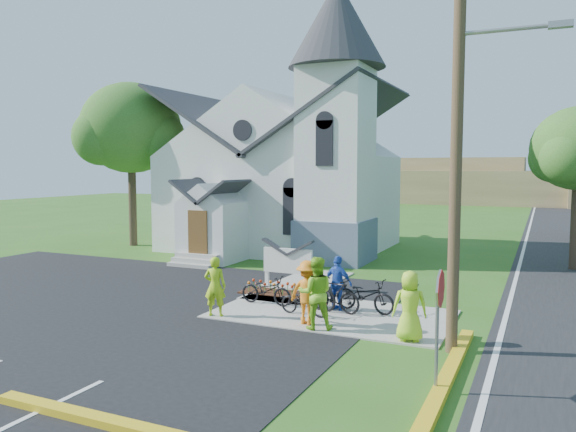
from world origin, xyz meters
The scene contains 20 objects.
ground centered at (0.00, 0.00, 0.00)m, with size 120.00×120.00×0.00m, color #2E5D1A.
parking_lot centered at (-7.00, -2.00, 0.01)m, with size 20.00×16.00×0.02m, color black.
sidewalk centered at (1.50, 0.50, 0.03)m, with size 7.00×4.00×0.05m, color gray.
church centered at (-5.48, 12.48, 5.25)m, with size 12.35×12.00×13.00m.
church_sign centered at (-1.20, 3.20, 1.03)m, with size 2.20×0.40×1.70m.
flower_bed centered at (-1.20, 2.30, 0.04)m, with size 2.60×1.10×0.07m, color #371B0F.
utility_pole centered at (5.36, -1.50, 5.40)m, with size 3.45×0.28×10.00m.
stop_sign centered at (5.43, -4.20, 1.78)m, with size 0.11×0.76×2.48m.
tree_lot_corner centered at (-14.00, 10.00, 6.60)m, with size 5.60×5.60×9.15m.
distant_hills centered at (3.36, 56.33, 2.17)m, with size 61.00×10.00×5.60m.
cyclist_0 centered at (-1.55, -1.20, 0.94)m, with size 0.65×0.43×1.78m, color #A4D419.
bike_0 centered at (-0.80, 0.66, 0.52)m, with size 0.62×1.79×0.94m, color black.
cyclist_1 centered at (1.65, -1.20, 1.04)m, with size 0.96×0.75×1.98m, color #89CC26.
bike_1 centered at (0.77, 0.81, 0.59)m, with size 0.51×1.79×1.08m, color black.
cyclist_2 centered at (1.53, 0.96, 0.89)m, with size 0.99×0.41×1.68m, color blue.
bike_2 centered at (0.83, -0.06, 0.47)m, with size 0.55×1.59×0.83m, color black.
cyclist_3 centered at (1.28, -0.86, 0.95)m, with size 1.16×0.67×1.80m, color orange.
bike_3 centered at (1.51, 0.69, 0.58)m, with size 0.50×1.78×1.07m, color black.
cyclist_4 centered at (4.21, -1.20, 0.95)m, with size 0.88×0.57×1.80m, color #B3E72B.
bike_4 centered at (2.36, 1.08, 0.56)m, with size 0.68×1.95×1.02m, color black.
Camera 1 is at (7.21, -15.15, 4.45)m, focal length 35.00 mm.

